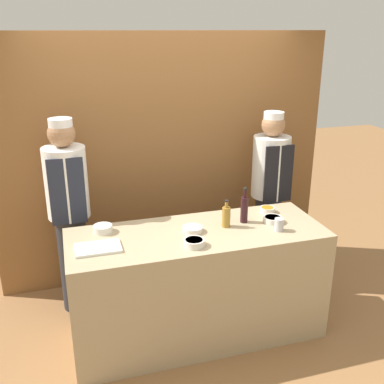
# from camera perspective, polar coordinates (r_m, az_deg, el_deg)

# --- Properties ---
(ground_plane) EXTENTS (14.00, 14.00, 0.00)m
(ground_plane) POSITION_cam_1_polar(r_m,az_deg,el_deg) (3.98, 0.64, -17.28)
(ground_plane) COLOR olive
(cabinet_wall) EXTENTS (3.25, 0.18, 2.40)m
(cabinet_wall) POSITION_cam_1_polar(r_m,az_deg,el_deg) (4.43, -3.65, 4.10)
(cabinet_wall) COLOR brown
(cabinet_wall) RESTS_ON ground_plane
(counter) EXTENTS (2.01, 0.75, 0.93)m
(counter) POSITION_cam_1_polar(r_m,az_deg,el_deg) (3.72, 0.67, -11.59)
(counter) COLOR tan
(counter) RESTS_ON ground_plane
(sauce_bowl_purple) EXTENTS (0.16, 0.16, 0.05)m
(sauce_bowl_purple) POSITION_cam_1_polar(r_m,az_deg,el_deg) (3.27, 0.26, -6.42)
(sauce_bowl_purple) COLOR silver
(sauce_bowl_purple) RESTS_ON counter
(sauce_bowl_orange) EXTENTS (0.13, 0.13, 0.05)m
(sauce_bowl_orange) POSITION_cam_1_polar(r_m,az_deg,el_deg) (3.91, 9.54, -2.22)
(sauce_bowl_orange) COLOR silver
(sauce_bowl_orange) RESTS_ON counter
(sauce_bowl_red) EXTENTS (0.16, 0.16, 0.05)m
(sauce_bowl_red) POSITION_cam_1_polar(r_m,az_deg,el_deg) (3.72, 10.20, -3.42)
(sauce_bowl_red) COLOR silver
(sauce_bowl_red) RESTS_ON counter
(sauce_bowl_green) EXTENTS (0.15, 0.15, 0.06)m
(sauce_bowl_green) POSITION_cam_1_polar(r_m,az_deg,el_deg) (3.55, -11.26, -4.55)
(sauce_bowl_green) COLOR silver
(sauce_bowl_green) RESTS_ON counter
(sauce_bowl_white) EXTENTS (0.16, 0.16, 0.04)m
(sauce_bowl_white) POSITION_cam_1_polar(r_m,az_deg,el_deg) (3.49, 0.07, -4.72)
(sauce_bowl_white) COLOR silver
(sauce_bowl_white) RESTS_ON counter
(cutting_board) EXTENTS (0.32, 0.21, 0.02)m
(cutting_board) POSITION_cam_1_polar(r_m,az_deg,el_deg) (3.30, -11.85, -6.97)
(cutting_board) COLOR white
(cutting_board) RESTS_ON counter
(bottle_wine) EXTENTS (0.06, 0.06, 0.30)m
(bottle_wine) POSITION_cam_1_polar(r_m,az_deg,el_deg) (3.65, 6.65, -2.14)
(bottle_wine) COLOR black
(bottle_wine) RESTS_ON counter
(bottle_vinegar) EXTENTS (0.07, 0.07, 0.23)m
(bottle_vinegar) POSITION_cam_1_polar(r_m,az_deg,el_deg) (3.57, 4.37, -3.10)
(bottle_vinegar) COLOR olive
(bottle_vinegar) RESTS_ON counter
(cup_steel) EXTENTS (0.07, 0.07, 0.10)m
(cup_steel) POSITION_cam_1_polar(r_m,az_deg,el_deg) (3.57, 11.00, -4.09)
(cup_steel) COLOR #B7B7BC
(cup_steel) RESTS_ON counter
(chef_left) EXTENTS (0.35, 0.35, 1.74)m
(chef_left) POSITION_cam_1_polar(r_m,az_deg,el_deg) (3.98, -15.34, -2.28)
(chef_left) COLOR #28282D
(chef_left) RESTS_ON ground_plane
(chef_right) EXTENTS (0.35, 0.35, 1.70)m
(chef_right) POSITION_cam_1_polar(r_m,az_deg,el_deg) (4.41, 9.79, 0.04)
(chef_right) COLOR #28282D
(chef_right) RESTS_ON ground_plane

